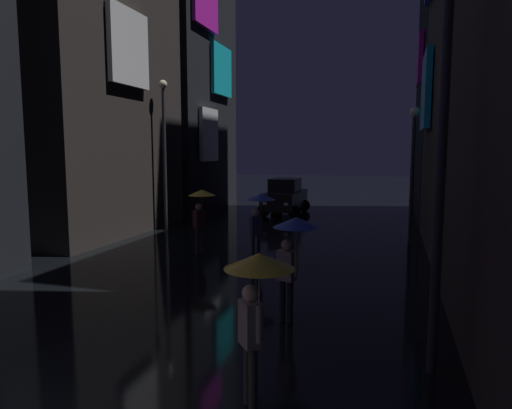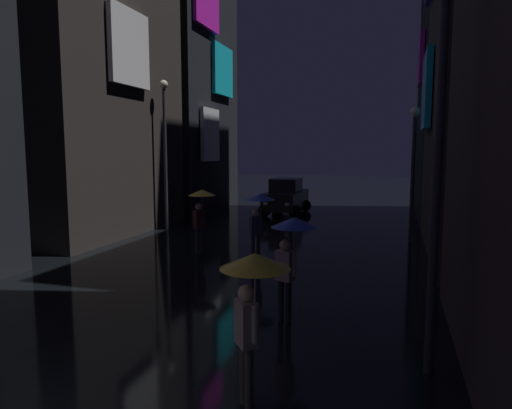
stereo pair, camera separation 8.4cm
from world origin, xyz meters
The scene contains 9 objects.
building_left_far centered at (-7.48, 21.60, 8.59)m, with size 4.25×7.21×17.16m.
pedestrian_far_right_blue centered at (0.50, 10.10, 1.67)m, with size 0.90×0.90×2.12m.
pedestrian_foreground_right_blue centered at (2.52, 5.58, 1.67)m, with size 0.90×0.90×2.12m.
pedestrian_near_crossing_yellow centered at (-1.73, 10.84, 1.67)m, with size 0.90×0.90×2.12m.
pedestrian_midstreet_left_yellow centered at (2.72, 2.42, 1.67)m, with size 0.90×0.90×2.12m.
car_distant centered at (-1.23, 20.92, 0.93)m, with size 2.26×4.15×1.92m.
streetlamp_right_near centered at (5.00, 4.19, 3.88)m, with size 0.36×0.36×6.31m.
streetlamp_right_far centered at (5.00, 14.58, 3.14)m, with size 0.36×0.36×4.96m.
streetlamp_left_far centered at (-5.00, 14.55, 3.89)m, with size 0.36×0.36×6.33m.
Camera 1 is at (4.34, -2.97, 3.39)m, focal length 32.00 mm.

